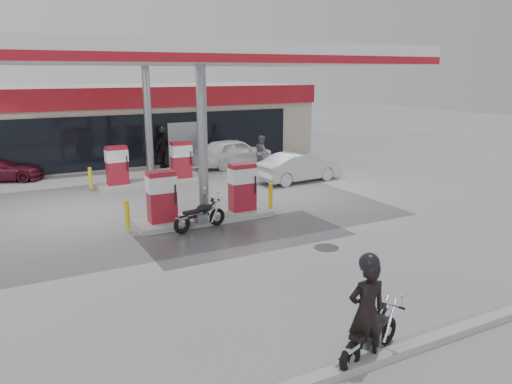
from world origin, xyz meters
TOP-DOWN VIEW (x-y plane):
  - ground at (0.00, 0.00)m, footprint 90.00×90.00m
  - wet_patch at (0.50, 0.00)m, footprint 6.00×3.00m
  - drain_cover at (2.00, -2.00)m, footprint 0.70×0.70m
  - kerb at (0.00, -7.00)m, footprint 28.00×0.25m
  - store_building at (0.01, 15.94)m, footprint 22.00×8.22m
  - canopy at (0.00, 5.00)m, footprint 16.00×10.02m
  - pump_island_near at (0.00, 2.00)m, footprint 5.14×1.30m
  - pump_island_far at (0.00, 8.00)m, footprint 5.14×1.30m
  - main_motorcycle at (-0.56, -6.78)m, footprint 1.68×0.80m
  - biker_main at (-0.74, -6.85)m, footprint 0.74×0.56m
  - parked_motorcycle at (-0.44, 1.21)m, footprint 1.85×0.71m
  - sedan_white at (5.01, 10.20)m, footprint 4.47×2.40m
  - attendant at (6.00, 9.00)m, footprint 0.83×0.95m
  - hatchback_silver at (6.00, 5.60)m, footprint 4.00×1.72m
  - parked_car_left at (-5.68, 12.00)m, footprint 3.92×2.64m
  - biker_walking at (1.70, 11.58)m, footprint 1.18×1.12m

SIDE VIEW (x-z plane):
  - ground at x=0.00m, z-range 0.00..0.00m
  - wet_patch at x=0.50m, z-range 0.00..0.00m
  - drain_cover at x=2.00m, z-range 0.00..0.01m
  - kerb at x=0.00m, z-range 0.00..0.15m
  - main_motorcycle at x=-0.56m, z-range -0.05..0.84m
  - parked_motorcycle at x=-0.44m, z-range -0.05..0.90m
  - parked_car_left at x=-5.68m, z-range 0.00..1.05m
  - hatchback_silver at x=6.00m, z-range 0.00..1.28m
  - pump_island_near at x=0.00m, z-range -0.18..1.60m
  - pump_island_far at x=0.00m, z-range -0.18..1.60m
  - sedan_white at x=5.01m, z-range 0.00..1.45m
  - attendant at x=6.00m, z-range 0.00..1.67m
  - biker_main at x=-0.74m, z-range 0.00..1.82m
  - biker_walking at x=1.70m, z-range 0.00..1.96m
  - store_building at x=0.01m, z-range 0.01..4.01m
  - canopy at x=0.00m, z-range 2.51..8.02m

